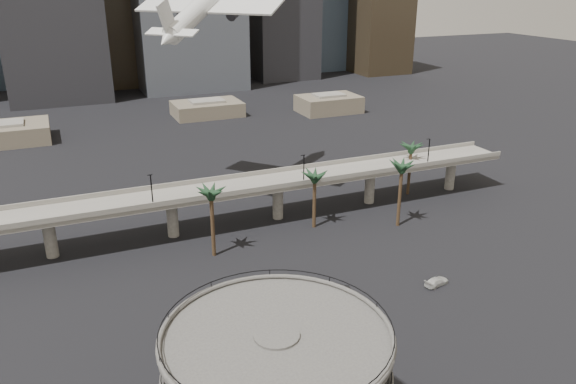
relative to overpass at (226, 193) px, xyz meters
name	(u,v)px	position (x,y,z in m)	size (l,w,h in m)	color
overpass	(226,193)	(0.00, 0.00, 0.00)	(130.00, 9.30, 14.70)	slate
palm_trees	(341,171)	(21.48, -7.53, 3.96)	(54.40, 18.40, 14.00)	#412D1B
low_buildings	(170,116)	(6.89, 87.30, -4.48)	(135.00, 27.50, 6.80)	#665E4B
airborne_jet	(209,1)	(3.12, 17.28, 35.38)	(29.01, 28.31, 18.02)	silver
car_a	(312,325)	(0.54, -38.89, -6.52)	(1.93, 4.80, 1.64)	#CB511D
car_b	(338,289)	(8.66, -31.35, -6.64)	(1.47, 4.22, 1.39)	#222327
car_c	(437,281)	(24.68, -35.51, -6.67)	(1.87, 4.60, 1.34)	silver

